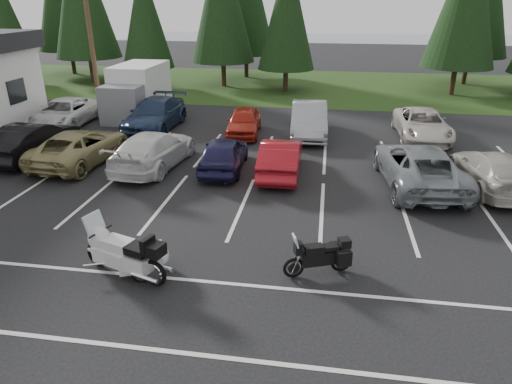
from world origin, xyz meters
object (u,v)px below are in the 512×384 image
Objects in this scene: car_near_1 at (34,140)px; cargo_trailer at (142,260)px; car_near_3 at (154,150)px; car_far_4 at (422,125)px; car_far_0 at (64,113)px; adventure_motorcycle at (318,253)px; utility_pole at (90,33)px; car_near_6 at (419,166)px; car_far_3 at (309,120)px; box_truck at (134,92)px; car_far_1 at (155,115)px; car_far_2 at (244,121)px; car_near_7 at (492,171)px; touring_motorcycle at (123,249)px; car_near_5 at (281,157)px; car_near_2 at (80,147)px; car_near_4 at (224,154)px.

car_near_1 reaches higher than cargo_trailer.
car_near_3 is 13.20m from car_far_4.
car_near_1 reaches higher than car_far_0.
utility_pole is at bearing 110.25° from adventure_motorcycle.
car_near_6 reaches higher than adventure_motorcycle.
box_truck is at bearing 163.69° from car_far_3.
car_far_3 is (8.17, 0.09, 0.03)m from car_far_1.
car_far_2 is at bearing 86.95° from adventure_motorcycle.
car_near_1 is at bearing -6.24° from car_near_7.
car_near_7 is at bearing 177.37° from car_near_6.
box_truck is 17.26m from touring_motorcycle.
car_near_5 is 8.85m from car_far_4.
car_near_7 is 0.93× the size of car_far_0.
car_near_3 is (3.29, -0.01, 0.03)m from car_near_2.
car_near_4 is at bearing -9.19° from car_near_6.
car_near_1 is at bearing -2.76° from car_near_5.
car_far_2 is (-10.30, 5.67, -0.02)m from car_near_7.
car_far_2 is (6.11, 5.35, -0.04)m from car_near_2.
car_near_6 is at bearing -1.67° from car_near_7.
car_near_4 is (7.12, -8.07, -0.75)m from box_truck.
box_truck reaches higher than car_near_6.
utility_pole is 9.09m from car_near_2.
utility_pole is 3.85m from box_truck.
car_near_6 is 1.42× the size of car_far_2.
box_truck is 18.90m from adventure_motorcycle.
car_near_2 reaches higher than cargo_trailer.
utility_pole is at bearing 173.61° from car_far_4.
car_near_2 is 13.80m from car_near_6.
box_truck is 1.12× the size of car_far_3.
car_near_2 is at bearing 5.12° from car_near_3.
car_near_3 is 1.03× the size of car_far_3.
car_near_7 is 9.13m from adventure_motorcycle.
car_near_3 reaches higher than car_far_2.
adventure_motorcycle is at bearing 43.38° from car_near_7.
car_near_5 is 7.23m from adventure_motorcycle.
utility_pole is 13.05m from car_far_3.
car_near_3 is 2.94m from car_near_4.
touring_motorcycle is at bearing -61.83° from utility_pole.
box_truck is 2.76× the size of adventure_motorcycle.
adventure_motorcycle is at bearing -75.93° from car_far_2.
car_near_5 is at bearing -177.19° from car_near_1.
car_far_2 is (9.01, -2.30, -4.02)m from utility_pole.
car_near_4 is at bearing 65.89° from cargo_trailer.
car_near_2 is 1.26× the size of car_near_4.
car_near_3 is 1.19× the size of car_near_5.
car_far_4 is (8.80, 5.95, 0.01)m from car_near_4.
car_far_4 reaches higher than cargo_trailer.
utility_pole is at bearing 161.27° from car_far_2.
car_near_3 is 8.17m from touring_motorcycle.
car_near_6 reaches higher than car_far_4.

